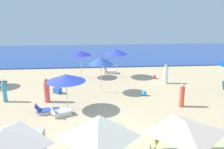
% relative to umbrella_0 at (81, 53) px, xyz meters
% --- Properties ---
extents(ground_plane, '(60.00, 60.00, 0.00)m').
position_rel_umbrella_0_xyz_m(ground_plane, '(1.55, -10.90, -2.31)').
color(ground_plane, '#D5B889').
extents(ocean, '(60.00, 15.60, 0.12)m').
position_rel_umbrella_0_xyz_m(ocean, '(1.55, 11.30, -2.25)').
color(ocean, '#274899').
rests_on(ocean, ground_plane).
extents(umbrella_0, '(1.89, 1.89, 2.51)m').
position_rel_umbrella_0_xyz_m(umbrella_0, '(0.00, 0.00, 0.00)').
color(umbrella_0, silver).
rests_on(umbrella_0, ground_plane).
extents(umbrella_2, '(2.44, 2.44, 2.36)m').
position_rel_umbrella_0_xyz_m(umbrella_2, '(-0.64, -7.44, -0.17)').
color(umbrella_2, silver).
rests_on(umbrella_2, ground_plane).
extents(lounge_chair_2_0, '(1.40, 1.11, 0.70)m').
position_rel_umbrella_0_xyz_m(lounge_chair_2_0, '(-0.99, -8.36, -2.03)').
color(lounge_chair_2_0, silver).
rests_on(lounge_chair_2_0, ground_plane).
extents(lounge_chair_2_1, '(1.53, 0.83, 0.61)m').
position_rel_umbrella_0_xyz_m(lounge_chair_2_1, '(-1.88, -7.91, -2.08)').
color(lounge_chair_2_1, silver).
rests_on(lounge_chair_2_1, ground_plane).
extents(umbrella_4, '(1.82, 1.82, 2.78)m').
position_rel_umbrella_0_xyz_m(umbrella_4, '(1.66, -4.32, 0.20)').
color(umbrella_4, silver).
rests_on(umbrella_4, ground_plane).
extents(umbrella_5, '(2.13, 2.13, 2.67)m').
position_rel_umbrella_0_xyz_m(umbrella_5, '(3.19, -0.14, 0.11)').
color(umbrella_5, silver).
rests_on(umbrella_5, ground_plane).
extents(lounge_chair_5_0, '(1.47, 0.81, 0.71)m').
position_rel_umbrella_0_xyz_m(lounge_chair_5_0, '(2.68, 1.20, -2.03)').
color(lounge_chair_5_0, silver).
rests_on(lounge_chair_5_0, ground_plane).
extents(beachgoer_1, '(0.40, 0.40, 1.62)m').
position_rel_umbrella_0_xyz_m(beachgoer_1, '(-5.05, -5.71, -1.54)').
color(beachgoer_1, '#429FB8').
rests_on(beachgoer_1, ground_plane).
extents(beachgoer_2, '(0.41, 0.41, 1.67)m').
position_rel_umbrella_0_xyz_m(beachgoer_2, '(7.23, -2.48, -1.54)').
color(beachgoer_2, white).
rests_on(beachgoer_2, ground_plane).
extents(beachgoer_3, '(0.51, 0.51, 1.68)m').
position_rel_umbrella_0_xyz_m(beachgoer_3, '(-2.14, -5.99, -1.53)').
color(beachgoer_3, '#EF595B').
rests_on(beachgoer_3, ground_plane).
extents(beachgoer_4, '(0.42, 0.42, 1.58)m').
position_rel_umbrella_0_xyz_m(beachgoer_4, '(6.82, -7.55, -1.56)').
color(beachgoer_4, '#D9543D').
rests_on(beachgoer_4, ground_plane).
extents(beach_ball_0, '(0.34, 0.34, 0.34)m').
position_rel_umbrella_0_xyz_m(beach_ball_0, '(6.64, -0.99, -2.14)').
color(beach_ball_0, '#D73F34').
rests_on(beach_ball_0, ground_plane).
extents(cooler_box_1, '(0.69, 0.64, 0.44)m').
position_rel_umbrella_0_xyz_m(cooler_box_1, '(-1.67, -4.23, -2.09)').
color(cooler_box_1, '#2F5EB7').
rests_on(cooler_box_1, ground_plane).
extents(beach_ball_2, '(0.37, 0.37, 0.37)m').
position_rel_umbrella_0_xyz_m(beach_ball_2, '(4.80, -5.30, -2.12)').
color(beach_ball_2, '#2893DA').
rests_on(beach_ball_2, ground_plane).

